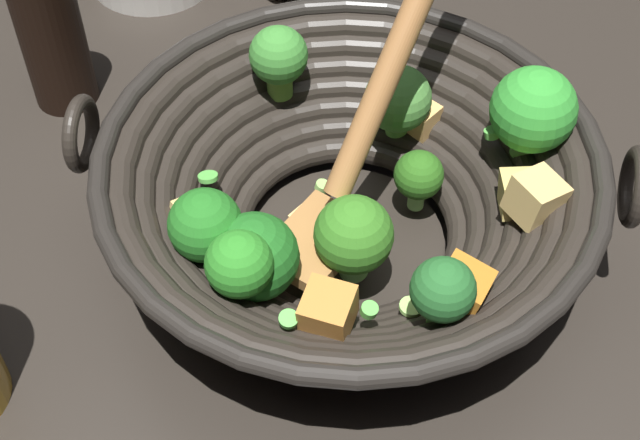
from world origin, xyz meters
TOP-DOWN VIEW (x-y plane):
  - ground_plane at (0.00, 0.00)m, footprint 4.00×4.00m
  - wok at (-0.00, 0.00)m, footprint 0.38×0.34m
  - soy_sauce_bottle at (0.26, -0.12)m, footprint 0.05×0.05m

SIDE VIEW (x-z plane):
  - ground_plane at x=0.00m, z-range 0.00..0.00m
  - wok at x=0.00m, z-range -0.08..0.21m
  - soy_sauce_bottle at x=0.26m, z-range -0.02..0.16m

